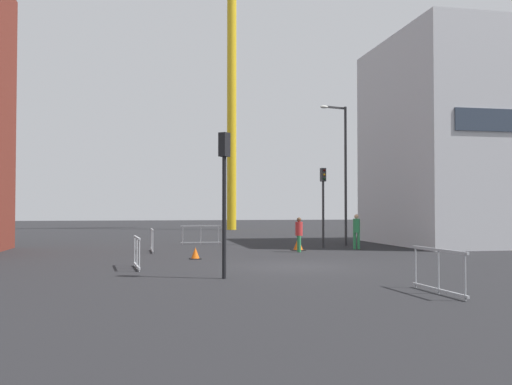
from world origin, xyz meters
The scene contains 14 objects.
ground centered at (0.00, 0.00, 0.00)m, with size 160.00×160.00×0.00m, color black.
office_block centered at (14.86, 10.28, 5.84)m, with size 13.25×10.04×11.67m.
construction_crane centered at (3.10, 34.72, 16.52)m, with size 14.16×3.96×26.06m.
streetlamp_tall centered at (5.49, 10.33, 4.47)m, with size 1.63×0.57×7.67m.
traffic_light_verge centered at (3.93, 9.01, 2.78)m, with size 0.27×0.38×4.15m.
traffic_light_far centered at (-2.91, -3.02, 2.84)m, with size 0.37×0.37×4.25m.
pedestrian_walking centered at (5.19, 7.54, 1.02)m, with size 0.34×0.34×1.75m.
pedestrian_waiting centered at (1.87, 6.28, 0.94)m, with size 0.34×0.34×1.62m.
safety_barrier_front centered at (1.70, -6.95, 0.56)m, with size 0.18×2.37×1.08m.
safety_barrier_rear centered at (-4.86, 7.70, 0.56)m, with size 0.12×2.41×1.08m.
safety_barrier_mid_span centered at (-5.45, 0.24, 0.56)m, with size 0.26×2.09×1.08m.
safety_barrier_left_run centered at (-2.07, 13.10, 0.56)m, with size 2.28×0.08×1.08m.
traffic_cone_by_barrier centered at (-3.19, 3.56, 0.21)m, with size 0.47×0.47×0.47m.
traffic_cone_orange centered at (2.13, 7.36, 0.30)m, with size 0.63×0.63×0.64m.
Camera 1 is at (-5.15, -19.46, 2.03)m, focal length 39.98 mm.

